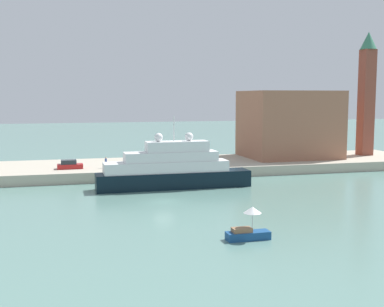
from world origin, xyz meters
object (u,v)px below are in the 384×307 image
object	(u,v)px
harbor_building	(289,124)
person_figure	(106,163)
bell_tower	(367,90)
parked_car	(70,165)
large_yacht	(172,170)
small_motorboat	(248,229)
mooring_bollard	(135,167)

from	to	relation	value
harbor_building	person_figure	xyz separation A→B (m)	(-36.13, -6.51, -5.60)
bell_tower	person_figure	world-z (taller)	bell_tower
parked_car	bell_tower	bearing A→B (deg)	4.70
harbor_building	bell_tower	size ratio (longest dim) A/B	0.70
parked_car	large_yacht	bearing A→B (deg)	-40.31
harbor_building	person_figure	bearing A→B (deg)	-169.78
person_figure	parked_car	bearing A→B (deg)	173.63
small_motorboat	person_figure	bearing A→B (deg)	103.95
large_yacht	harbor_building	distance (m)	33.37
large_yacht	parked_car	distance (m)	19.04
harbor_building	person_figure	world-z (taller)	harbor_building
person_figure	mooring_bollard	size ratio (longest dim) A/B	2.07
harbor_building	person_figure	size ratio (longest dim) A/B	9.35
small_motorboat	parked_car	size ratio (longest dim) A/B	1.02
person_figure	bell_tower	bearing A→B (deg)	5.93
parked_car	mooring_bollard	distance (m)	11.00
large_yacht	mooring_bollard	world-z (taller)	large_yacht
bell_tower	parked_car	world-z (taller)	bell_tower
bell_tower	person_figure	xyz separation A→B (m)	(-52.42, -5.44, -12.34)
parked_car	small_motorboat	bearing A→B (deg)	-68.74
parked_car	person_figure	size ratio (longest dim) A/B	2.26
large_yacht	mooring_bollard	size ratio (longest dim) A/B	26.10
bell_tower	parked_car	size ratio (longest dim) A/B	5.95
person_figure	harbor_building	bearing A→B (deg)	10.22
parked_car	mooring_bollard	xyz separation A→B (m)	(10.11, -4.34, -0.19)
mooring_bollard	large_yacht	bearing A→B (deg)	-61.08
harbor_building	small_motorboat	bearing A→B (deg)	-119.59
parked_car	harbor_building	bearing A→B (deg)	7.95
harbor_building	mooring_bollard	bearing A→B (deg)	-162.26
mooring_bollard	harbor_building	bearing A→B (deg)	17.74
small_motorboat	person_figure	world-z (taller)	person_figure
harbor_building	bell_tower	xyz separation A→B (m)	(16.29, -1.07, 6.75)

